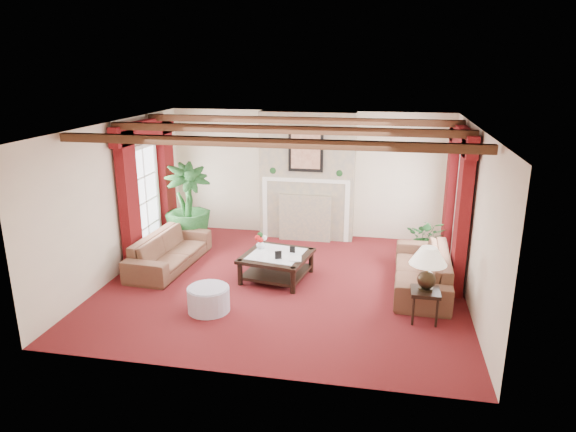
% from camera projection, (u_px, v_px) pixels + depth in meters
% --- Properties ---
extents(floor, '(6.00, 6.00, 0.00)m').
position_uv_depth(floor, '(284.00, 283.00, 8.86)').
color(floor, '#4C0D16').
rests_on(floor, ground).
extents(ceiling, '(6.00, 6.00, 0.00)m').
position_uv_depth(ceiling, '(283.00, 126.00, 8.08)').
color(ceiling, white).
rests_on(ceiling, floor).
extents(back_wall, '(6.00, 0.02, 2.70)m').
position_uv_depth(back_wall, '(309.00, 174.00, 11.06)').
color(back_wall, beige).
rests_on(back_wall, ground).
extents(left_wall, '(0.02, 5.50, 2.70)m').
position_uv_depth(left_wall, '(116.00, 200.00, 9.01)').
color(left_wall, beige).
rests_on(left_wall, ground).
extents(right_wall, '(0.02, 5.50, 2.70)m').
position_uv_depth(right_wall, '(474.00, 218.00, 7.93)').
color(right_wall, beige).
rests_on(right_wall, ground).
extents(ceiling_beams, '(6.00, 3.00, 0.12)m').
position_uv_depth(ceiling_beams, '(283.00, 130.00, 8.10)').
color(ceiling_beams, '#341D10').
rests_on(ceiling_beams, ceiling).
extents(fireplace, '(2.00, 0.52, 2.70)m').
position_uv_depth(fireplace, '(308.00, 111.00, 10.48)').
color(fireplace, '#9E8A66').
rests_on(fireplace, ground).
extents(french_door_left, '(0.10, 1.10, 2.16)m').
position_uv_depth(french_door_left, '(140.00, 147.00, 9.72)').
color(french_door_left, white).
rests_on(french_door_left, ground).
extents(french_door_right, '(0.10, 1.10, 2.16)m').
position_uv_depth(french_door_right, '(467.00, 157.00, 8.65)').
color(french_door_right, white).
rests_on(french_door_right, ground).
extents(curtains_left, '(0.20, 2.40, 2.55)m').
position_uv_depth(curtains_left, '(144.00, 124.00, 9.58)').
color(curtains_left, '#48090A').
rests_on(curtains_left, ground).
extents(curtains_right, '(0.20, 2.40, 2.55)m').
position_uv_depth(curtains_right, '(463.00, 132.00, 8.55)').
color(curtains_right, '#48090A').
rests_on(curtains_right, ground).
extents(sofa_left, '(2.16, 0.87, 0.81)m').
position_uv_depth(sofa_left, '(169.00, 245.00, 9.51)').
color(sofa_left, black).
rests_on(sofa_left, ground).
extents(sofa_right, '(2.26, 0.78, 0.87)m').
position_uv_depth(sofa_right, '(422.00, 263.00, 8.59)').
color(sofa_right, black).
rests_on(sofa_right, ground).
extents(potted_palm, '(2.62, 2.63, 0.95)m').
position_uv_depth(potted_palm, '(189.00, 222.00, 10.69)').
color(potted_palm, black).
rests_on(potted_palm, ground).
extents(small_plant, '(1.05, 1.10, 0.65)m').
position_uv_depth(small_plant, '(427.00, 243.00, 9.88)').
color(small_plant, black).
rests_on(small_plant, ground).
extents(coffee_table, '(1.27, 1.27, 0.45)m').
position_uv_depth(coffee_table, '(277.00, 266.00, 9.01)').
color(coffee_table, black).
rests_on(coffee_table, ground).
extents(side_table, '(0.50, 0.50, 0.49)m').
position_uv_depth(side_table, '(424.00, 305.00, 7.51)').
color(side_table, black).
rests_on(side_table, ground).
extents(ottoman, '(0.65, 0.65, 0.38)m').
position_uv_depth(ottoman, '(209.00, 299.00, 7.84)').
color(ottoman, '#ACA2B8').
rests_on(ottoman, ground).
extents(table_lamp, '(0.53, 0.53, 0.68)m').
position_uv_depth(table_lamp, '(427.00, 268.00, 7.35)').
color(table_lamp, black).
rests_on(table_lamp, side_table).
extents(flower_vase, '(0.27, 0.27, 0.17)m').
position_uv_depth(flower_vase, '(261.00, 244.00, 9.19)').
color(flower_vase, silver).
rests_on(flower_vase, coffee_table).
extents(book, '(0.20, 0.08, 0.27)m').
position_uv_depth(book, '(290.00, 252.00, 8.67)').
color(book, black).
rests_on(book, coffee_table).
extents(photo_frame_a, '(0.11, 0.06, 0.15)m').
position_uv_depth(photo_frame_a, '(278.00, 255.00, 8.68)').
color(photo_frame_a, black).
rests_on(photo_frame_a, coffee_table).
extents(photo_frame_b, '(0.10, 0.03, 0.12)m').
position_uv_depth(photo_frame_b, '(292.00, 250.00, 8.98)').
color(photo_frame_b, black).
rests_on(photo_frame_b, coffee_table).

